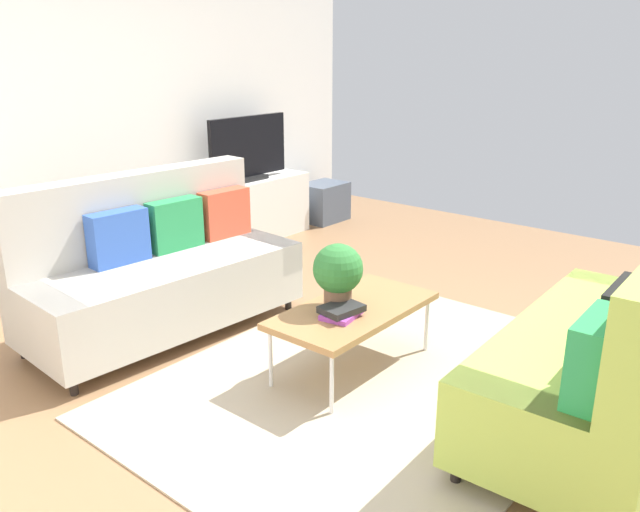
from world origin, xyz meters
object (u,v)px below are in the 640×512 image
object	(u,v)px
tv_console	(249,210)
vase_0	(200,182)
couch_beige	(158,269)
couch_green	(612,355)
coffee_table	(354,311)
storage_trunk	(324,202)
bottle_0	(221,175)
table_book_0	(341,314)
potted_plant	(338,272)
bottle_1	(230,176)
tv	(248,149)

from	to	relation	value
tv_console	vase_0	distance (m)	0.70
couch_beige	couch_green	distance (m)	2.92
couch_green	couch_beige	bearing A→B (deg)	101.58
couch_green	coffee_table	distance (m)	1.45
couch_green	tv_console	distance (m)	4.16
couch_green	vase_0	bearing A→B (deg)	78.33
storage_trunk	bottle_0	size ratio (longest dim) A/B	2.26
storage_trunk	coffee_table	bearing A→B (deg)	-137.76
table_book_0	potted_plant	bearing A→B (deg)	47.33
coffee_table	potted_plant	bearing A→B (deg)	131.42
vase_0	bottle_1	xyz separation A→B (m)	(0.30, -0.09, 0.02)
bottle_1	potted_plant	bearing A→B (deg)	-119.29
coffee_table	potted_plant	size ratio (longest dim) A/B	2.73
tv	storage_trunk	xyz separation A→B (m)	(1.10, -0.08, -0.73)
couch_beige	couch_green	bearing A→B (deg)	106.77
coffee_table	vase_0	world-z (taller)	vase_0
storage_trunk	vase_0	world-z (taller)	vase_0
tv_console	vase_0	xyz separation A→B (m)	(-0.58, 0.05, 0.38)
couch_beige	vase_0	size ratio (longest dim) A/B	15.12
table_book_0	coffee_table	bearing A→B (deg)	10.61
table_book_0	vase_0	xyz separation A→B (m)	(1.15, 2.61, 0.27)
tv	bottle_1	bearing A→B (deg)	-175.97
vase_0	couch_green	bearing A→B (deg)	-100.05
coffee_table	tv	distance (m)	3.01
bottle_0	tv	bearing A→B (deg)	2.89
tv_console	table_book_0	distance (m)	3.09
potted_plant	table_book_0	distance (m)	0.26
storage_trunk	potted_plant	xyz separation A→B (m)	(-2.74, -2.35, 0.43)
bottle_0	coffee_table	bearing A→B (deg)	-115.32
coffee_table	storage_trunk	size ratio (longest dim) A/B	2.12
storage_trunk	table_book_0	size ratio (longest dim) A/B	2.17
couch_beige	bottle_1	size ratio (longest dim) A/B	12.10
potted_plant	bottle_0	world-z (taller)	bottle_0
couch_green	vase_0	xyz separation A→B (m)	(0.71, 4.00, 0.26)
vase_0	bottle_1	world-z (taller)	bottle_1
vase_0	bottle_1	bearing A→B (deg)	-16.91
storage_trunk	vase_0	distance (m)	1.75
coffee_table	tv_console	xyz separation A→B (m)	(1.57, 2.53, -0.07)
couch_beige	bottle_1	bearing A→B (deg)	-143.94
storage_trunk	potted_plant	distance (m)	3.64
vase_0	tv	bearing A→B (deg)	-6.88
coffee_table	storage_trunk	bearing A→B (deg)	42.24
coffee_table	vase_0	xyz separation A→B (m)	(0.99, 2.58, 0.31)
couch_beige	couch_green	world-z (taller)	same
storage_trunk	bottle_0	bearing A→B (deg)	177.70
tv_console	table_book_0	world-z (taller)	tv_console
bottle_0	storage_trunk	bearing A→B (deg)	-2.30
couch_green	table_book_0	xyz separation A→B (m)	(-0.44, 1.39, -0.01)
table_book_0	couch_beige	bearing A→B (deg)	98.72
bottle_0	bottle_1	xyz separation A→B (m)	(0.11, 0.00, -0.03)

